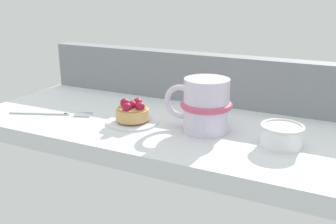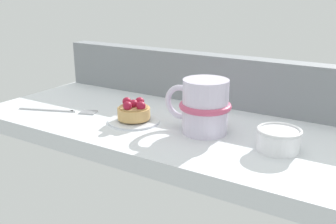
{
  "view_description": "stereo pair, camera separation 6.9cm",
  "coord_description": "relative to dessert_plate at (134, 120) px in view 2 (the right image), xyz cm",
  "views": [
    {
      "loc": [
        34.7,
        -67.78,
        26.3
      ],
      "look_at": [
        3.29,
        -3.67,
        3.03
      ],
      "focal_mm": 41.7,
      "sensor_mm": 36.0,
      "label": 1
    },
    {
      "loc": [
        40.78,
        -64.43,
        26.3
      ],
      "look_at": [
        3.29,
        -3.67,
        3.03
      ],
      "focal_mm": 41.7,
      "sensor_mm": 36.0,
      "label": 2
    }
  ],
  "objects": [
    {
      "name": "dessert_plate",
      "position": [
        0.0,
        0.0,
        0.0
      ],
      "size": [
        10.43,
        10.43,
        0.77
      ],
      "color": "silver",
      "rests_on": "ground_plane"
    },
    {
      "name": "dessert_fork",
      "position": [
        -18.36,
        -2.99,
        -0.06
      ],
      "size": [
        17.18,
        7.95,
        0.6
      ],
      "color": "#B7B7BC",
      "rests_on": "ground_plane"
    },
    {
      "name": "sugar_bowl",
      "position": [
        28.92,
        1.18,
        1.66
      ],
      "size": [
        7.54,
        7.54,
        3.78
      ],
      "color": "white",
      "rests_on": "ground_plane"
    },
    {
      "name": "raspberry_tart",
      "position": [
        0.02,
        0.0,
        2.04
      ],
      "size": [
        6.57,
        6.57,
        4.02
      ],
      "color": "tan",
      "rests_on": "dessert_plate"
    },
    {
      "name": "ground_plane",
      "position": [
        4.06,
        4.82,
        -2.04
      ],
      "size": [
        77.54,
        36.14,
        3.35
      ],
      "primitive_type": "cube",
      "color": "silver"
    },
    {
      "name": "window_rail_back",
      "position": [
        4.06,
        20.58,
        5.31
      ],
      "size": [
        75.99,
        4.63,
        11.34
      ],
      "primitive_type": "cube",
      "color": "gray",
      "rests_on": "ground_plane"
    },
    {
      "name": "coffee_mug",
      "position": [
        14.41,
        2.29,
        4.71
      ],
      "size": [
        13.48,
        9.72,
        10.13
      ],
      "color": "silver",
      "rests_on": "ground_plane"
    }
  ]
}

